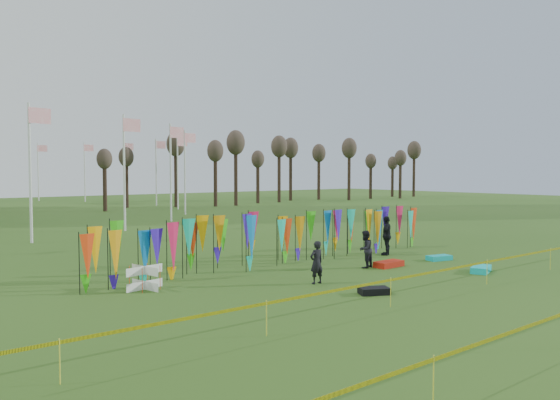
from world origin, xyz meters
TOP-DOWN VIEW (x-y plane):
  - ground at (0.00, 0.00)m, footprint 160.00×160.00m
  - banner_row at (0.28, 6.60)m, footprint 18.64×0.64m
  - caution_tape_near at (-0.22, -1.60)m, footprint 26.00×0.02m
  - tree_line at (32.00, 44.00)m, footprint 53.92×1.92m
  - box_kite at (-6.97, 5.26)m, footprint 0.76×0.76m
  - person_left at (-1.62, 2.31)m, footprint 0.59×0.44m
  - person_mid at (2.23, 3.48)m, footprint 0.87×0.65m
  - person_right at (5.69, 5.26)m, footprint 1.29×1.07m
  - kite_bag_turquoise at (5.16, -0.16)m, footprint 1.39×1.04m
  - kite_bag_red at (3.20, 3.01)m, footprint 1.38×0.66m
  - kite_bag_black at (-1.26, -0.14)m, footprint 1.14×0.96m
  - kite_bag_teal at (6.40, 2.72)m, footprint 1.25×0.80m

SIDE VIEW (x-z plane):
  - ground at x=0.00m, z-range 0.00..0.00m
  - kite_bag_teal at x=6.40m, z-range 0.00..0.22m
  - kite_bag_black at x=-1.26m, z-range 0.00..0.23m
  - kite_bag_turquoise at x=5.16m, z-range 0.00..0.25m
  - kite_bag_red at x=3.20m, z-range 0.00..0.25m
  - box_kite at x=-6.97m, z-range 0.00..0.84m
  - caution_tape_near at x=-0.22m, z-range 0.33..1.23m
  - person_left at x=-1.62m, z-range 0.00..1.57m
  - person_mid at x=2.23m, z-range 0.00..1.59m
  - person_right at x=5.69m, z-range 0.00..1.92m
  - banner_row at x=0.28m, z-range 0.20..2.36m
  - tree_line at x=32.00m, z-range 2.25..10.09m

